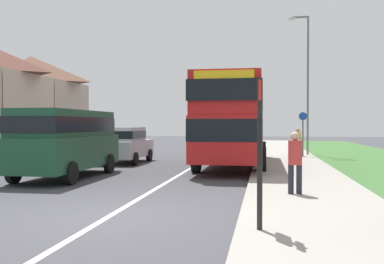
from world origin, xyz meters
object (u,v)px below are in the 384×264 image
(pedestrian_walking_away, at_px, (298,140))
(bus_stop_sign, at_px, (260,143))
(pedestrian_at_stop, at_px, (295,160))
(double_decker_bus, at_px, (234,118))
(parked_car_silver, at_px, (124,143))
(parked_van_dark_green, at_px, (66,138))
(street_lamp_mid, at_px, (306,77))
(cycle_route_sign, at_px, (303,132))

(pedestrian_walking_away, xyz_separation_m, bus_stop_sign, (-1.88, -17.14, 0.56))
(pedestrian_at_stop, distance_m, bus_stop_sign, 3.95)
(double_decker_bus, xyz_separation_m, parked_car_silver, (-5.33, 0.91, -1.20))
(double_decker_bus, relative_size, parked_van_dark_green, 1.82)
(parked_van_dark_green, xyz_separation_m, pedestrian_at_stop, (7.54, -3.05, -0.41))
(pedestrian_at_stop, relative_size, pedestrian_walking_away, 1.00)
(bus_stop_sign, bearing_deg, street_lamp_mid, 82.50)
(pedestrian_at_stop, xyz_separation_m, cycle_route_sign, (1.31, 13.22, 0.45))
(double_decker_bus, distance_m, pedestrian_at_stop, 8.41)
(double_decker_bus, height_order, parked_car_silver, double_decker_bus)
(pedestrian_at_stop, bearing_deg, double_decker_bus, 104.49)
(pedestrian_at_stop, relative_size, bus_stop_sign, 0.64)
(double_decker_bus, xyz_separation_m, street_lamp_mid, (3.68, 6.51, 2.44))
(pedestrian_at_stop, bearing_deg, parked_car_silver, 129.60)
(pedestrian_walking_away, relative_size, street_lamp_mid, 0.21)
(parked_van_dark_green, relative_size, parked_car_silver, 1.33)
(cycle_route_sign, bearing_deg, double_decker_bus, -123.33)
(street_lamp_mid, bearing_deg, pedestrian_walking_away, -113.59)
(parked_car_silver, bearing_deg, street_lamp_mid, 31.86)
(parked_van_dark_green, xyz_separation_m, cycle_route_sign, (8.85, 10.16, 0.05))
(bus_stop_sign, bearing_deg, parked_car_silver, 117.28)
(parked_car_silver, relative_size, street_lamp_mid, 0.50)
(double_decker_bus, height_order, cycle_route_sign, double_decker_bus)
(double_decker_bus, distance_m, street_lamp_mid, 7.86)
(parked_car_silver, distance_m, street_lamp_mid, 11.22)
(pedestrian_walking_away, height_order, cycle_route_sign, cycle_route_sign)
(pedestrian_at_stop, bearing_deg, street_lamp_mid, 83.76)
(parked_van_dark_green, distance_m, cycle_route_sign, 13.47)
(cycle_route_sign, bearing_deg, pedestrian_at_stop, -95.65)
(double_decker_bus, bearing_deg, pedestrian_walking_away, 59.24)
(pedestrian_walking_away, bearing_deg, parked_van_dark_green, -129.90)
(bus_stop_sign, bearing_deg, pedestrian_at_stop, 77.79)
(double_decker_bus, relative_size, cycle_route_sign, 3.86)
(street_lamp_mid, bearing_deg, pedestrian_at_stop, -96.24)
(parked_car_silver, xyz_separation_m, bus_stop_sign, (6.59, -12.79, 0.60))
(double_decker_bus, xyz_separation_m, bus_stop_sign, (1.26, -11.88, -0.60))
(pedestrian_at_stop, xyz_separation_m, pedestrian_walking_away, (1.05, 13.33, 0.00))
(bus_stop_sign, bearing_deg, cycle_route_sign, 82.86)
(parked_van_dark_green, bearing_deg, street_lamp_mid, 51.59)
(parked_van_dark_green, height_order, pedestrian_walking_away, parked_van_dark_green)
(pedestrian_walking_away, bearing_deg, bus_stop_sign, -96.25)
(pedestrian_at_stop, bearing_deg, cycle_route_sign, 84.35)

